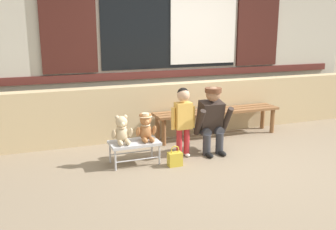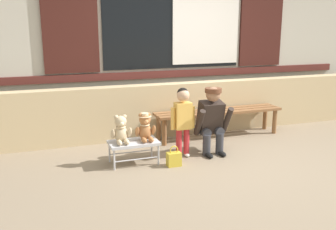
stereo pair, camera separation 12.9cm
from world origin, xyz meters
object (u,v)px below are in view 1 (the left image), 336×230
object	(u,v)px
adult_crouching	(212,120)
handbag_on_ground	(175,159)
wooden_bench_long	(217,114)
small_display_bench	(134,144)
teddy_bear_plain	(122,131)
child_standing	(183,115)
teddy_bear_with_hat	(146,128)

from	to	relation	value
adult_crouching	handbag_on_ground	bearing A→B (deg)	-155.47
wooden_bench_long	handbag_on_ground	size ratio (longest dim) A/B	7.72
small_display_bench	teddy_bear_plain	xyz separation A→B (m)	(-0.16, 0.00, 0.20)
wooden_bench_long	small_display_bench	bearing A→B (deg)	-155.37
child_standing	handbag_on_ground	bearing A→B (deg)	-128.78
wooden_bench_long	teddy_bear_with_hat	world-z (taller)	teddy_bear_with_hat
small_display_bench	teddy_bear_plain	bearing A→B (deg)	179.49
child_standing	adult_crouching	size ratio (longest dim) A/B	1.01
teddy_bear_plain	adult_crouching	world-z (taller)	adult_crouching
teddy_bear_plain	child_standing	world-z (taller)	child_standing
small_display_bench	handbag_on_ground	bearing A→B (deg)	-30.00
small_display_bench	adult_crouching	xyz separation A→B (m)	(1.14, 0.04, 0.21)
small_display_bench	child_standing	xyz separation A→B (m)	(0.70, 0.03, 0.33)
teddy_bear_with_hat	small_display_bench	bearing A→B (deg)	-179.23
small_display_bench	wooden_bench_long	bearing A→B (deg)	24.63
teddy_bear_plain	teddy_bear_with_hat	distance (m)	0.32
wooden_bench_long	adult_crouching	world-z (taller)	adult_crouching
wooden_bench_long	adult_crouching	bearing A→B (deg)	-123.75
teddy_bear_plain	wooden_bench_long	bearing A→B (deg)	22.58
wooden_bench_long	small_display_bench	xyz separation A→B (m)	(-1.60, -0.73, -0.11)
teddy_bear_plain	handbag_on_ground	world-z (taller)	teddy_bear_plain
adult_crouching	handbag_on_ground	size ratio (longest dim) A/B	3.49
teddy_bear_with_hat	teddy_bear_plain	bearing A→B (deg)	-179.87
wooden_bench_long	teddy_bear_with_hat	distance (m)	1.61
teddy_bear_with_hat	handbag_on_ground	bearing A→B (deg)	-41.74
teddy_bear_plain	adult_crouching	distance (m)	1.30
teddy_bear_plain	adult_crouching	size ratio (longest dim) A/B	0.38
wooden_bench_long	teddy_bear_plain	xyz separation A→B (m)	(-1.76, -0.73, 0.09)
child_standing	handbag_on_ground	world-z (taller)	child_standing
wooden_bench_long	teddy_bear_with_hat	bearing A→B (deg)	-153.07
teddy_bear_with_hat	child_standing	distance (m)	0.55
wooden_bench_long	adult_crouching	xyz separation A→B (m)	(-0.46, -0.69, 0.11)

